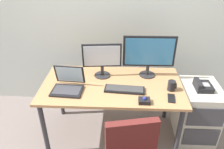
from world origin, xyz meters
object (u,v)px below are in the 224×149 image
object	(u,v)px
cell_phone	(171,98)
monitor_main	(149,53)
file_cabinet	(196,112)
desk_phone	(202,86)
laptop	(68,85)
coffee_mug	(172,86)
monitor_side	(102,58)
keyboard	(125,89)
trackball_mouse	(144,101)

from	to	relation	value
cell_phone	monitor_main	bearing A→B (deg)	121.63
file_cabinet	desk_phone	xyz separation A→B (m)	(-0.01, -0.02, 0.37)
desk_phone	cell_phone	bearing A→B (deg)	-146.06
monitor_main	cell_phone	bearing A→B (deg)	-66.28
laptop	file_cabinet	bearing A→B (deg)	6.11
monitor_main	cell_phone	distance (m)	0.55
monitor_main	coffee_mug	distance (m)	0.43
monitor_side	coffee_mug	bearing A→B (deg)	-19.19
monitor_main	keyboard	distance (m)	0.49
monitor_side	trackball_mouse	world-z (taller)	monitor_side
monitor_side	keyboard	xyz separation A→B (m)	(0.25, -0.29, -0.21)
keyboard	coffee_mug	bearing A→B (deg)	3.74
monitor_main	trackball_mouse	distance (m)	0.58
monitor_main	keyboard	xyz separation A→B (m)	(-0.26, -0.32, -0.26)
file_cabinet	trackball_mouse	size ratio (longest dim) A/B	6.13
file_cabinet	keyboard	bearing A→B (deg)	-169.89
file_cabinet	cell_phone	distance (m)	0.61
file_cabinet	monitor_main	xyz separation A→B (m)	(-0.58, 0.17, 0.65)
keyboard	laptop	distance (m)	0.58
desk_phone	monitor_main	size ratio (longest dim) A/B	0.35
monitor_side	laptop	xyz separation A→B (m)	(-0.33, -0.29, -0.17)
coffee_mug	cell_phone	xyz separation A→B (m)	(-0.03, -0.15, -0.05)
cell_phone	trackball_mouse	bearing A→B (deg)	-156.71
coffee_mug	file_cabinet	bearing A→B (deg)	18.21
laptop	coffee_mug	xyz separation A→B (m)	(1.06, 0.03, -0.00)
monitor_main	laptop	xyz separation A→B (m)	(-0.84, -0.32, -0.22)
desk_phone	trackball_mouse	bearing A→B (deg)	-153.08
keyboard	laptop	bearing A→B (deg)	-179.78
cell_phone	monitor_side	bearing A→B (deg)	157.93
monitor_side	cell_phone	size ratio (longest dim) A/B	3.02
trackball_mouse	coffee_mug	xyz separation A→B (m)	(0.30, 0.23, 0.03)
laptop	trackball_mouse	bearing A→B (deg)	-14.14
monitor_main	cell_phone	world-z (taller)	monitor_main
file_cabinet	coffee_mug	size ratio (longest dim) A/B	6.43
laptop	cell_phone	world-z (taller)	laptop
coffee_mug	cell_phone	bearing A→B (deg)	-99.79
trackball_mouse	cell_phone	xyz separation A→B (m)	(0.27, 0.07, -0.02)
desk_phone	trackball_mouse	distance (m)	0.73
keyboard	trackball_mouse	size ratio (longest dim) A/B	3.81
desk_phone	monitor_side	world-z (taller)	monitor_side
monitor_main	monitor_side	size ratio (longest dim) A/B	1.33
monitor_main	desk_phone	bearing A→B (deg)	-18.18
file_cabinet	monitor_main	distance (m)	0.89
cell_phone	desk_phone	bearing A→B (deg)	41.85
keyboard	monitor_side	bearing A→B (deg)	131.37
cell_phone	keyboard	bearing A→B (deg)	172.97
keyboard	trackball_mouse	bearing A→B (deg)	-46.43
file_cabinet	coffee_mug	world-z (taller)	coffee_mug
desk_phone	coffee_mug	bearing A→B (deg)	-163.83
monitor_side	coffee_mug	size ratio (longest dim) A/B	4.09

